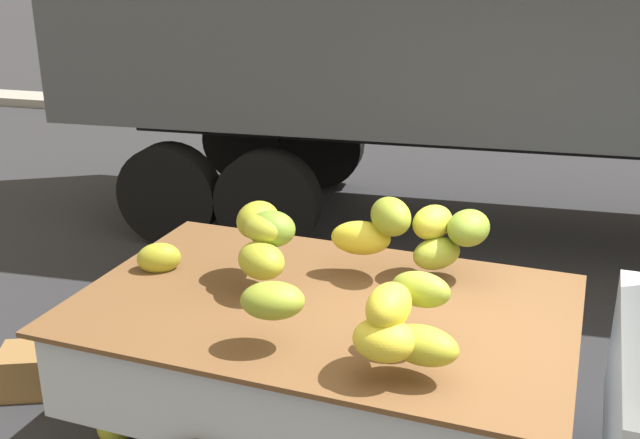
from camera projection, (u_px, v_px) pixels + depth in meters
name	position (u px, v px, depth m)	size (l,w,h in m)	color
curb_strip	(546.00, 130.00, 12.63)	(80.00, 0.80, 0.16)	gray
fallen_banana_bunch_near_tailgate	(114.00, 424.00, 4.86)	(0.37, 0.23, 0.22)	#A2A62B
produce_crate	(39.00, 369.00, 5.39)	(0.52, 0.36, 0.32)	olive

